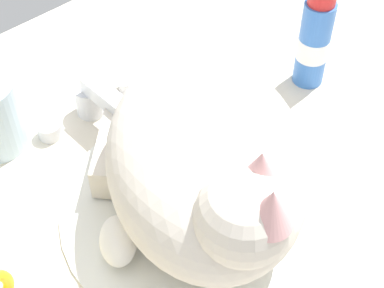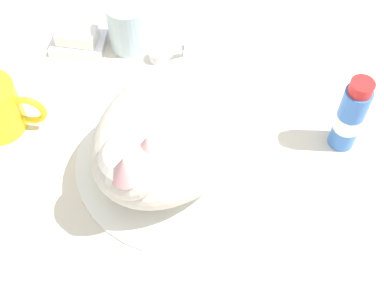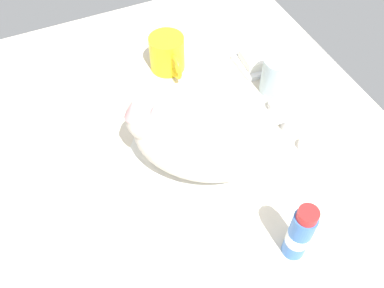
% 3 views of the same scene
% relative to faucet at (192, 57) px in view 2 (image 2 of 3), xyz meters
% --- Properties ---
extents(ground_plane, '(1.10, 0.83, 0.03)m').
position_rel_faucet_xyz_m(ground_plane, '(0.00, -0.18, -0.04)').
color(ground_plane, beige).
extents(sink_basin, '(0.30, 0.30, 0.01)m').
position_rel_faucet_xyz_m(sink_basin, '(0.00, -0.18, -0.02)').
color(sink_basin, silver).
rests_on(sink_basin, ground_plane).
extents(faucet, '(0.15, 0.10, 0.06)m').
position_rel_faucet_xyz_m(faucet, '(0.00, 0.00, 0.00)').
color(faucet, silver).
rests_on(faucet, ground_plane).
extents(cat, '(0.31, 0.33, 0.16)m').
position_rel_faucet_xyz_m(cat, '(-0.01, -0.19, 0.05)').
color(cat, beige).
rests_on(cat, sink_basin).
extents(rinse_cup, '(0.07, 0.07, 0.09)m').
position_rel_faucet_xyz_m(rinse_cup, '(-0.11, 0.04, 0.02)').
color(rinse_cup, silver).
rests_on(rinse_cup, ground_plane).
extents(soap_dish, '(0.09, 0.06, 0.01)m').
position_rel_faucet_xyz_m(soap_dish, '(-0.20, 0.03, -0.02)').
color(soap_dish, white).
rests_on(soap_dish, ground_plane).
extents(soap_bar, '(0.07, 0.05, 0.02)m').
position_rel_faucet_xyz_m(soap_bar, '(-0.20, 0.03, -0.00)').
color(soap_bar, white).
rests_on(soap_bar, soap_dish).
extents(toothpaste_bottle, '(0.04, 0.04, 0.13)m').
position_rel_faucet_xyz_m(toothpaste_bottle, '(0.24, -0.13, 0.04)').
color(toothpaste_bottle, '#3870C6').
rests_on(toothpaste_bottle, ground_plane).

